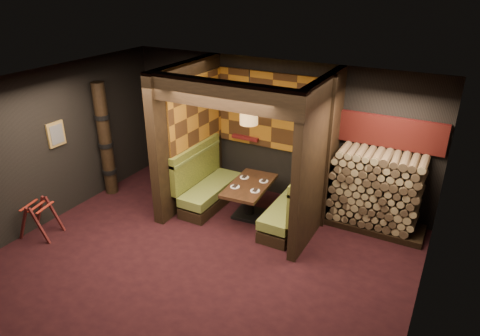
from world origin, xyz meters
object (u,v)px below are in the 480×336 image
object	(u,v)px
booth_bench_left	(207,186)
totem_column	(105,141)
booth_bench_right	(294,208)
pendant_lamp	(249,112)
dining_table	(249,195)
luggage_rack	(39,217)
firewood_stack	(380,192)

from	to	relation	value
booth_bench_left	totem_column	xyz separation A→B (m)	(-2.09, -0.55, 0.79)
booth_bench_right	pendant_lamp	world-z (taller)	pendant_lamp
booth_bench_left	dining_table	bearing A→B (deg)	-0.78
booth_bench_left	dining_table	xyz separation A→B (m)	(0.99, -0.01, 0.05)
luggage_rack	totem_column	size ratio (longest dim) A/B	0.31
booth_bench_right	dining_table	size ratio (longest dim) A/B	1.19
booth_bench_right	dining_table	bearing A→B (deg)	-179.16
pendant_lamp	booth_bench_left	bearing A→B (deg)	176.32
booth_bench_left	booth_bench_right	xyz separation A→B (m)	(1.89, 0.00, 0.00)
booth_bench_left	pendant_lamp	xyz separation A→B (m)	(0.99, -0.06, 1.72)
pendant_lamp	luggage_rack	bearing A→B (deg)	-142.03
booth_bench_left	dining_table	size ratio (longest dim) A/B	1.19
totem_column	dining_table	bearing A→B (deg)	9.90
booth_bench_left	booth_bench_right	distance (m)	1.89
dining_table	pendant_lamp	distance (m)	1.67
pendant_lamp	firewood_stack	world-z (taller)	pendant_lamp
firewood_stack	totem_column	bearing A→B (deg)	-166.81
dining_table	totem_column	xyz separation A→B (m)	(-3.07, -0.54, 0.74)
pendant_lamp	luggage_rack	size ratio (longest dim) A/B	1.28
pendant_lamp	dining_table	bearing A→B (deg)	90.00
firewood_stack	booth_bench_right	bearing A→B (deg)	-152.65
booth_bench_right	firewood_stack	size ratio (longest dim) A/B	0.92
dining_table	pendant_lamp	size ratio (longest dim) A/B	1.40
totem_column	firewood_stack	bearing A→B (deg)	13.19
luggage_rack	totem_column	world-z (taller)	totem_column
luggage_rack	firewood_stack	world-z (taller)	firewood_stack
dining_table	luggage_rack	world-z (taller)	dining_table
dining_table	luggage_rack	size ratio (longest dim) A/B	1.79
booth_bench_right	dining_table	xyz separation A→B (m)	(-0.91, -0.01, 0.05)
booth_bench_left	luggage_rack	distance (m)	3.13
luggage_rack	totem_column	distance (m)	2.03
pendant_lamp	totem_column	bearing A→B (deg)	-171.00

